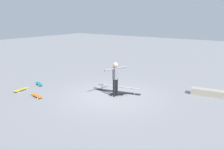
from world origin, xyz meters
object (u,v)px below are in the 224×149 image
Objects in this scene: grind_rail at (118,89)px; loose_skateboard_teal at (39,84)px; loose_skateboard_yellow at (21,89)px; skateboard_main at (118,94)px; skate_ledge at (215,93)px; loose_skateboard_orange at (37,96)px; skater_main at (115,77)px.

grind_rail reaches higher than loose_skateboard_teal.
loose_skateboard_yellow is at bearing 117.24° from loose_skateboard_teal.
skate_ledge is at bearing -10.21° from skateboard_main.
loose_skateboard_orange is (-1.57, 1.34, 0.00)m from loose_skateboard_teal.
loose_skateboard_orange is (6.71, 4.92, -0.08)m from skate_ledge.
grind_rail is 1.02m from skater_main.
skater_main reaches higher than skate_ledge.
skateboard_main is at bearing -144.75° from loose_skateboard_teal.
loose_skateboard_teal and loose_skateboard_yellow have the same top height.
skate_ledge is at bearing 113.92° from loose_skateboard_yellow.
skate_ledge is at bearing -166.03° from grind_rail.
loose_skateboard_yellow is (-0.12, 1.20, 0.00)m from loose_skateboard_teal.
skater_main reaches higher than loose_skateboard_teal.
skate_ledge reaches higher than loose_skateboard_yellow.
skateboard_main is 3.81m from loose_skateboard_orange.
grind_rail is at bearing 117.03° from loose_skateboard_yellow.
skater_main is at bearing 100.11° from grind_rail.
loose_skateboard_teal is at bearing 179.33° from loose_skateboard_yellow.
loose_skateboard_yellow is at bearing -49.56° from skater_main.
loose_skateboard_yellow is at bearing 164.31° from skateboard_main.
skateboard_main is 4.62m from loose_skateboard_teal.
loose_skateboard_yellow is (8.16, 4.78, -0.08)m from skate_ledge.
skate_ledge is 2.58× the size of loose_skateboard_teal.
grind_rail is 1.10× the size of skate_ledge.
loose_skateboard_yellow is (4.37, 2.30, 0.00)m from skateboard_main.
skate_ledge is at bearing 138.85° from skater_main.
skate_ledge reaches higher than skateboard_main.
grind_rail is 2.82× the size of loose_skateboard_orange.
grind_rail reaches higher than skate_ledge.
grind_rail is 0.50m from skateboard_main.
loose_skateboard_teal is (4.49, 1.10, 0.00)m from skateboard_main.
loose_skateboard_teal is (8.28, 3.58, -0.08)m from skate_ledge.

